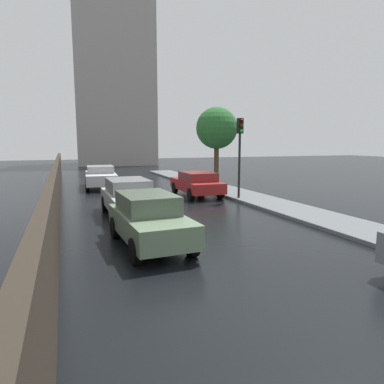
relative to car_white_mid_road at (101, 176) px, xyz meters
The scene contains 9 objects.
ground 19.24m from the car_white_mid_road, 84.69° to the right, with size 120.00×120.00×0.00m, color black.
fence_far 19.31m from the car_white_mid_road, 97.50° to the right, with size 0.20×60.00×1.99m, color #2D261E.
car_white_mid_road is the anchor object (origin of this frame).
car_red_far_ahead 7.02m from the car_white_mid_road, 48.79° to the right, with size 1.89×4.21×1.33m.
car_green_behind_camera 13.48m from the car_white_mid_road, 90.05° to the right, with size 1.84×3.96×1.48m.
car_silver_far_lane 9.30m from the car_white_mid_road, 88.89° to the right, with size 1.85×4.53×1.47m.
traffic_light 9.87m from the car_white_mid_road, 50.88° to the right, with size 0.26×0.39×3.97m.
street_tree_mid 9.16m from the car_white_mid_road, ahead, with size 3.07×3.07×5.53m.
distant_tower 27.85m from the car_white_mid_road, 78.76° to the left, with size 11.27×11.29×24.66m.
Camera 1 is at (-3.98, -3.67, 2.91)m, focal length 32.17 mm.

